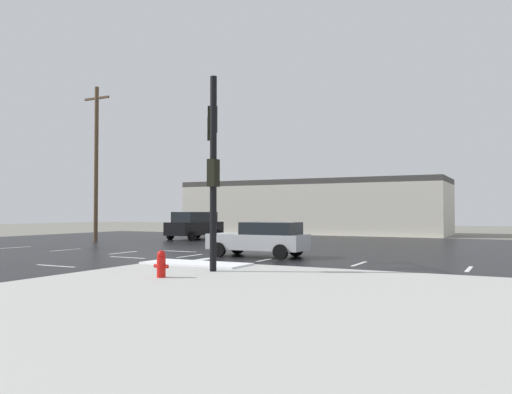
% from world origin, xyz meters
% --- Properties ---
extents(ground_plane, '(120.00, 120.00, 0.00)m').
position_xyz_m(ground_plane, '(0.00, 0.00, 0.00)').
color(ground_plane, slate).
extents(road_asphalt, '(44.00, 44.00, 0.02)m').
position_xyz_m(road_asphalt, '(0.00, 0.00, 0.01)').
color(road_asphalt, black).
rests_on(road_asphalt, ground_plane).
extents(sidewalk_corner, '(18.00, 18.00, 0.14)m').
position_xyz_m(sidewalk_corner, '(12.00, -12.00, 0.07)').
color(sidewalk_corner, '#B2B2AD').
rests_on(sidewalk_corner, ground_plane).
extents(snow_strip_curbside, '(4.00, 1.60, 0.06)m').
position_xyz_m(snow_strip_curbside, '(5.00, -4.00, 0.17)').
color(snow_strip_curbside, white).
rests_on(snow_strip_curbside, sidewalk_corner).
extents(lane_markings, '(36.15, 36.15, 0.01)m').
position_xyz_m(lane_markings, '(1.20, -1.38, 0.02)').
color(lane_markings, silver).
rests_on(lane_markings, road_asphalt).
extents(traffic_signal_mast, '(2.82, 4.28, 6.38)m').
position_xyz_m(traffic_signal_mast, '(6.05, -4.51, 4.35)').
color(traffic_signal_mast, black).
rests_on(traffic_signal_mast, sidewalk_corner).
extents(fire_hydrant, '(0.48, 0.26, 0.79)m').
position_xyz_m(fire_hydrant, '(6.21, -7.63, 0.54)').
color(fire_hydrant, red).
rests_on(fire_hydrant, sidewalk_corner).
extents(strip_building_background, '(24.83, 8.00, 5.02)m').
position_xyz_m(strip_building_background, '(-2.07, 26.60, 2.51)').
color(strip_building_background, beige).
rests_on(strip_building_background, ground_plane).
extents(suv_black, '(2.41, 4.93, 2.03)m').
position_xyz_m(suv_black, '(-5.96, 12.18, 1.09)').
color(suv_black, black).
rests_on(suv_black, road_asphalt).
extents(sedan_silver, '(4.56, 2.08, 1.58)m').
position_xyz_m(sedan_silver, '(5.14, 1.10, 0.85)').
color(sedan_silver, '#B7BABF').
rests_on(sedan_silver, road_asphalt).
extents(utility_pole_far, '(2.20, 0.28, 10.81)m').
position_xyz_m(utility_pole_far, '(-10.58, 6.79, 5.63)').
color(utility_pole_far, brown).
rests_on(utility_pole_far, ground_plane).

